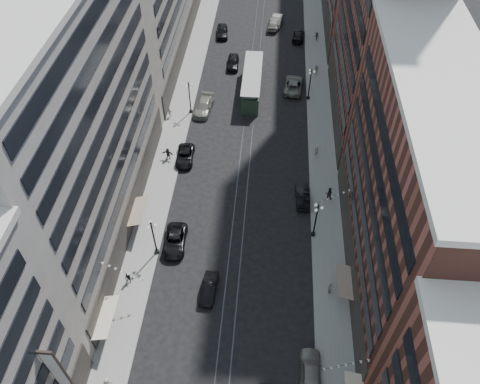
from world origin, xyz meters
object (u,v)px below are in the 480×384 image
(lamppost_sw_mid, at_px, (190,96))
(car_14, at_px, (277,20))
(lamppost_se_far, at_px, (316,219))
(car_13, at_px, (233,62))
(lamppost_se_mid, at_px, (310,83))
(car_7, at_px, (185,156))
(car_10, at_px, (302,196))
(pedestrian_5, at_px, (168,153))
(lamppost_sw_far, at_px, (154,237))
(pedestrian_2, at_px, (128,278))
(car_extra_0, at_px, (274,24))
(car_5, at_px, (209,289))
(pedestrian_6, at_px, (170,113))
(pedestrian_extra_0, at_px, (316,70))
(car_2, at_px, (175,241))
(car_4, at_px, (311,372))
(pedestrian_4, at_px, (330,288))
(pedestrian_9, at_px, (317,36))
(pedestrian_8, at_px, (316,150))
(car_11, at_px, (293,85))
(car_8, at_px, (204,106))
(car_9, at_px, (222,31))
(pedestrian_7, at_px, (329,193))
(streetcar, at_px, (252,83))
(car_12, at_px, (298,36))
(pedestrian_1, at_px, (108,384))

(lamppost_sw_mid, relative_size, car_14, 1.02)
(lamppost_se_far, height_order, car_13, lamppost_se_far)
(lamppost_se_mid, bearing_deg, car_7, -138.08)
(car_10, height_order, pedestrian_5, pedestrian_5)
(lamppost_sw_far, bearing_deg, pedestrian_2, -118.02)
(pedestrian_2, relative_size, car_extra_0, 0.29)
(car_5, height_order, car_10, car_10)
(lamppost_se_mid, bearing_deg, lamppost_se_far, -90.00)
(car_13, relative_size, pedestrian_6, 3.09)
(lamppost_sw_far, xyz_separation_m, pedestrian_extra_0, (19.87, 39.00, -2.04))
(car_2, height_order, car_4, car_4)
(car_5, height_order, pedestrian_4, pedestrian_4)
(pedestrian_extra_0, bearing_deg, pedestrian_4, -61.30)
(pedestrian_9, bearing_deg, pedestrian_extra_0, -69.66)
(car_10, xyz_separation_m, pedestrian_8, (2.08, 8.70, 0.35))
(car_11, bearing_deg, car_8, 31.44)
(car_14, distance_m, pedestrian_9, 9.73)
(pedestrian_6, bearing_deg, car_extra_0, -120.85)
(car_5, xyz_separation_m, pedestrian_4, (13.12, 0.94, 0.22))
(pedestrian_8, distance_m, car_extra_0, 37.51)
(car_13, bearing_deg, pedestrian_extra_0, -8.65)
(pedestrian_2, height_order, car_8, car_8)
(lamppost_se_mid, xyz_separation_m, pedestrian_8, (0.80, -13.58, -1.98))
(car_9, bearing_deg, car_10, -76.02)
(car_8, xyz_separation_m, pedestrian_7, (18.53, -17.52, 0.26))
(streetcar, height_order, pedestrian_8, streetcar)
(car_10, relative_size, pedestrian_6, 2.95)
(lamppost_se_far, bearing_deg, pedestrian_2, -158.17)
(lamppost_sw_mid, bearing_deg, streetcar, 34.74)
(pedestrian_9, bearing_deg, car_12, -163.29)
(lamppost_se_mid, distance_m, pedestrian_6, 22.50)
(pedestrian_2, relative_size, pedestrian_extra_0, 0.85)
(streetcar, bearing_deg, car_9, 110.60)
(car_7, bearing_deg, pedestrian_6, 110.20)
(car_4, relative_size, pedestrian_9, 3.20)
(lamppost_se_mid, height_order, pedestrian_6, lamppost_se_mid)
(car_13, xyz_separation_m, pedestrian_extra_0, (14.47, -1.82, 0.23))
(streetcar, relative_size, car_9, 2.57)
(car_11, bearing_deg, car_12, -88.34)
(car_4, height_order, pedestrian_extra_0, pedestrian_extra_0)
(pedestrian_4, bearing_deg, car_9, 8.96)
(car_7, relative_size, car_10, 1.08)
(car_10, bearing_deg, car_extra_0, -86.53)
(lamppost_se_mid, distance_m, car_14, 25.50)
(pedestrian_4, bearing_deg, car_14, -1.82)
(pedestrian_1, relative_size, pedestrian_4, 1.15)
(pedestrian_9, bearing_deg, lamppost_sw_far, -89.17)
(lamppost_se_far, xyz_separation_m, pedestrian_extra_0, (1.47, 35.00, -2.04))
(car_10, distance_m, pedestrian_8, 8.95)
(car_2, distance_m, pedestrian_extra_0, 41.70)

